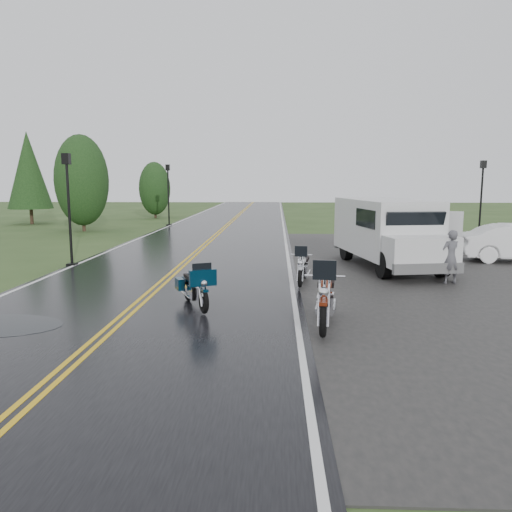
{
  "coord_description": "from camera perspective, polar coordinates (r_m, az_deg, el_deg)",
  "views": [
    {
      "loc": [
        3.35,
        -11.24,
        3.0
      ],
      "look_at": [
        2.8,
        2.0,
        1.0
      ],
      "focal_mm": 35.0,
      "sensor_mm": 36.0,
      "label": 1
    }
  ],
  "objects": [
    {
      "name": "lamp_post_far_right",
      "position": [
        27.99,
        24.32,
        5.85
      ],
      "size": [
        0.35,
        0.35,
        4.07
      ],
      "primitive_type": null,
      "color": "black",
      "rests_on": "ground"
    },
    {
      "name": "motorcycle_silver",
      "position": [
        13.89,
        5.1,
        -1.53
      ],
      "size": [
        0.98,
        2.01,
        1.14
      ],
      "primitive_type": null,
      "rotation": [
        0.0,
        0.0,
        -0.15
      ],
      "color": "#B4B6BD",
      "rests_on": "ground"
    },
    {
      "name": "tree_left_far",
      "position": [
        41.54,
        -11.48,
        6.94
      ],
      "size": [
        2.52,
        2.52,
        3.87
      ],
      "primitive_type": null,
      "color": "#1E3D19",
      "rests_on": "ground"
    },
    {
      "name": "motorcycle_teal",
      "position": [
        11.17,
        -6.01,
        -4.02
      ],
      "size": [
        1.44,
        2.05,
        1.14
      ],
      "primitive_type": null,
      "rotation": [
        0.0,
        0.0,
        0.42
      ],
      "color": "#042032",
      "rests_on": "ground"
    },
    {
      "name": "lamp_post_near_left",
      "position": [
        18.72,
        -20.58,
        4.96
      ],
      "size": [
        0.34,
        0.34,
        3.99
      ],
      "primitive_type": null,
      "color": "black",
      "rests_on": "ground"
    },
    {
      "name": "parking_pad",
      "position": [
        18.2,
        27.21,
        -1.82
      ],
      "size": [
        14.0,
        24.0,
        0.03
      ],
      "primitive_type": "cube",
      "color": "black",
      "rests_on": "ground"
    },
    {
      "name": "ground",
      "position": [
        12.11,
        -13.84,
        -6.02
      ],
      "size": [
        120.0,
        120.0,
        0.0
      ],
      "primitive_type": "plane",
      "color": "#2D471E",
      "rests_on": "ground"
    },
    {
      "name": "motorcycle_red",
      "position": [
        9.5,
        7.73,
        -5.38
      ],
      "size": [
        1.21,
        2.53,
        1.44
      ],
      "primitive_type": null,
      "rotation": [
        0.0,
        0.0,
        -0.14
      ],
      "color": "#581A0A",
      "rests_on": "ground"
    },
    {
      "name": "pine_left_far",
      "position": [
        38.34,
        -24.5,
        7.99
      ],
      "size": [
        2.99,
        2.99,
        6.24
      ],
      "primitive_type": null,
      "color": "#1E3D19",
      "rests_on": "ground"
    },
    {
      "name": "tree_left_mid",
      "position": [
        31.69,
        -19.26,
        7.1
      ],
      "size": [
        3.13,
        3.13,
        4.9
      ],
      "primitive_type": null,
      "color": "#1E3D19",
      "rests_on": "ground"
    },
    {
      "name": "lamp_post_far_left",
      "position": [
        34.23,
        -9.98,
        6.89
      ],
      "size": [
        0.35,
        0.35,
        4.14
      ],
      "primitive_type": null,
      "color": "black",
      "rests_on": "ground"
    },
    {
      "name": "road",
      "position": [
        21.71,
        -6.52,
        0.63
      ],
      "size": [
        8.0,
        100.0,
        0.04
      ],
      "primitive_type": "cube",
      "color": "black",
      "rests_on": "ground"
    },
    {
      "name": "van_white",
      "position": [
        15.65,
        14.55,
        1.73
      ],
      "size": [
        3.34,
        6.46,
        2.42
      ],
      "primitive_type": null,
      "rotation": [
        0.0,
        0.0,
        0.17
      ],
      "color": "silver",
      "rests_on": "ground"
    },
    {
      "name": "person_at_van",
      "position": [
        15.55,
        21.33,
        -0.2
      ],
      "size": [
        0.65,
        0.51,
        1.57
      ],
      "primitive_type": "imported",
      "rotation": [
        0.0,
        0.0,
        3.41
      ],
      "color": "#505055",
      "rests_on": "ground"
    }
  ]
}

